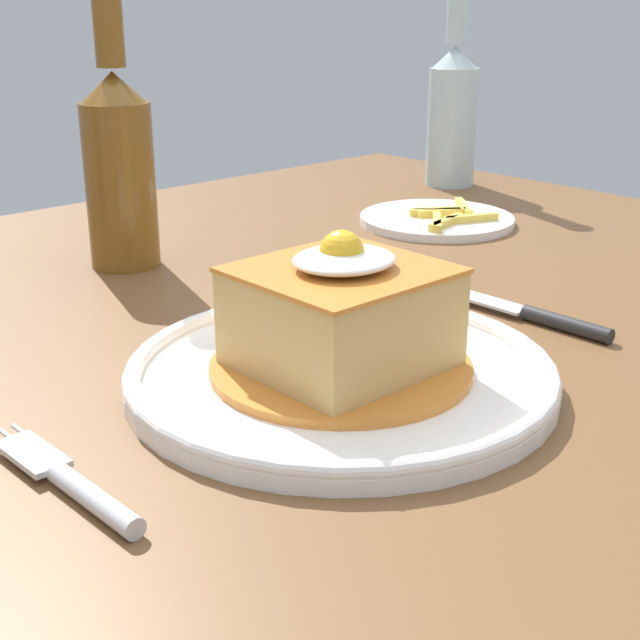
# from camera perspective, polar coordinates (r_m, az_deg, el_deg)

# --- Properties ---
(dining_table) EXTENTS (1.20, 1.01, 0.76)m
(dining_table) POSITION_cam_1_polar(r_m,az_deg,el_deg) (0.74, -0.63, -8.00)
(dining_table) COLOR brown
(dining_table) RESTS_ON ground_plane
(main_plate) EXTENTS (0.28, 0.28, 0.02)m
(main_plate) POSITION_cam_1_polar(r_m,az_deg,el_deg) (0.59, 1.32, -3.33)
(main_plate) COLOR white
(main_plate) RESTS_ON dining_table
(sandwich_meal) EXTENTS (0.17, 0.17, 0.09)m
(sandwich_meal) POSITION_cam_1_polar(r_m,az_deg,el_deg) (0.57, 1.36, -0.03)
(sandwich_meal) COLOR orange
(sandwich_meal) RESTS_ON main_plate
(fork) EXTENTS (0.02, 0.14, 0.01)m
(fork) POSITION_cam_1_polar(r_m,az_deg,el_deg) (0.48, -15.40, -9.99)
(fork) COLOR silver
(fork) RESTS_ON dining_table
(knife) EXTENTS (0.02, 0.17, 0.01)m
(knife) POSITION_cam_1_polar(r_m,az_deg,el_deg) (0.72, 13.77, 0.23)
(knife) COLOR #262628
(knife) RESTS_ON dining_table
(beer_bottle_amber) EXTENTS (0.06, 0.06, 0.27)m
(beer_bottle_amber) POSITION_cam_1_polar(r_m,az_deg,el_deg) (0.85, -12.67, 9.93)
(beer_bottle_amber) COLOR brown
(beer_bottle_amber) RESTS_ON dining_table
(beer_bottle_clear) EXTENTS (0.06, 0.06, 0.27)m
(beer_bottle_clear) POSITION_cam_1_polar(r_m,az_deg,el_deg) (1.20, 8.42, 13.15)
(beer_bottle_clear) COLOR #ADC6CC
(beer_bottle_clear) RESTS_ON dining_table
(side_plate_fries) EXTENTS (0.17, 0.17, 0.02)m
(side_plate_fries) POSITION_cam_1_polar(r_m,az_deg,el_deg) (1.01, 7.48, 6.36)
(side_plate_fries) COLOR white
(side_plate_fries) RESTS_ON dining_table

